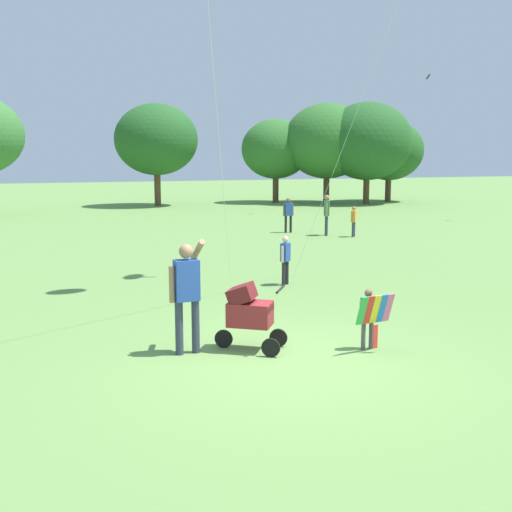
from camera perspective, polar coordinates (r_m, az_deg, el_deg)
name	(u,v)px	position (r m, az deg, el deg)	size (l,w,h in m)	color
ground_plane	(288,362)	(9.13, 2.87, -9.56)	(120.00, 120.00, 0.00)	#668E47
treeline_distant	(171,142)	(34.68, -7.67, 10.16)	(42.36, 7.68, 5.93)	brown
child_with_butterfly_kite	(370,313)	(9.67, 10.21, -5.11)	(0.61, 0.37, 0.93)	#4C4C51
person_adult_flyer	(187,288)	(9.31, -6.28, -2.91)	(0.53, 0.51, 1.72)	#33384C
stroller	(249,311)	(9.52, -0.66, -4.96)	(1.06, 0.88, 1.03)	black
person_sitting_far	(288,212)	(23.75, 2.94, 3.97)	(0.42, 0.17, 1.31)	#232328
person_couple_left	(285,256)	(14.22, 2.67, -0.03)	(0.28, 0.27, 1.11)	#232328
person_kid_running	(354,219)	(22.77, 8.81, 3.33)	(0.27, 0.27, 1.09)	#33384C
person_back_turned	(327,212)	(23.03, 6.39, 4.00)	(0.32, 0.43, 1.47)	#33384C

